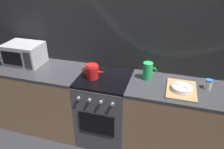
# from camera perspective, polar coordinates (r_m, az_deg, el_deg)

# --- Properties ---
(ground_plane) EXTENTS (8.00, 8.00, 0.00)m
(ground_plane) POSITION_cam_1_polar(r_m,az_deg,el_deg) (3.01, -1.82, -15.82)
(ground_plane) COLOR #2D2D33
(back_wall) EXTENTS (3.60, 0.05, 2.40)m
(back_wall) POSITION_cam_1_polar(r_m,az_deg,el_deg) (2.62, -0.03, 8.36)
(back_wall) COLOR gray
(back_wall) RESTS_ON ground_plane
(counter_left) EXTENTS (1.20, 0.60, 0.90)m
(counter_left) POSITION_cam_1_polar(r_m,az_deg,el_deg) (3.07, -18.24, -5.71)
(counter_left) COLOR #997251
(counter_left) RESTS_ON ground_plane
(stove_unit) EXTENTS (0.60, 0.63, 0.90)m
(stove_unit) POSITION_cam_1_polar(r_m,az_deg,el_deg) (2.71, -1.97, -9.05)
(stove_unit) COLOR #4C4C51
(stove_unit) RESTS_ON ground_plane
(counter_right) EXTENTS (1.20, 0.60, 0.90)m
(counter_right) POSITION_cam_1_polar(r_m,az_deg,el_deg) (2.64, 17.43, -11.97)
(counter_right) COLOR #997251
(counter_right) RESTS_ON ground_plane
(microwave) EXTENTS (0.46, 0.35, 0.27)m
(microwave) POSITION_cam_1_polar(r_m,az_deg,el_deg) (2.97, -22.40, 5.19)
(microwave) COLOR #B2B2B7
(microwave) RESTS_ON counter_left
(kettle) EXTENTS (0.28, 0.15, 0.17)m
(kettle) POSITION_cam_1_polar(r_m,az_deg,el_deg) (2.42, -5.29, 0.80)
(kettle) COLOR red
(kettle) RESTS_ON stove_unit
(pitcher) EXTENTS (0.16, 0.11, 0.20)m
(pitcher) POSITION_cam_1_polar(r_m,az_deg,el_deg) (2.42, 9.56, 0.97)
(pitcher) COLOR green
(pitcher) RESTS_ON counter_right
(dish_pile) EXTENTS (0.30, 0.40, 0.07)m
(dish_pile) POSITION_cam_1_polar(r_m,az_deg,el_deg) (2.32, 18.12, -3.72)
(dish_pile) COLOR tan
(dish_pile) RESTS_ON counter_right
(spice_jar) EXTENTS (0.08, 0.08, 0.10)m
(spice_jar) POSITION_cam_1_polar(r_m,az_deg,el_deg) (2.45, 24.40, -2.40)
(spice_jar) COLOR silver
(spice_jar) RESTS_ON counter_right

